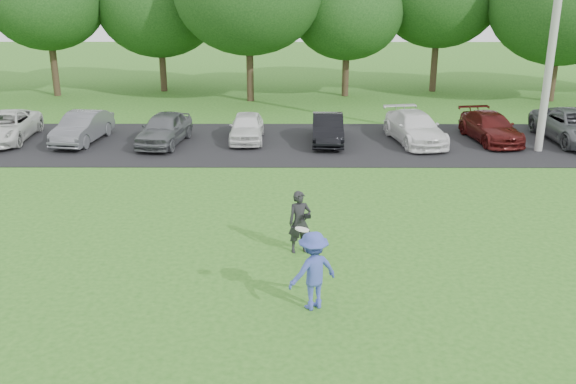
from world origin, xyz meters
name	(u,v)px	position (x,y,z in m)	size (l,w,h in m)	color
ground	(287,311)	(0.00, 0.00, 0.00)	(100.00, 100.00, 0.00)	#2B631C
parking_lot	(289,143)	(0.00, 13.00, 0.01)	(32.00, 6.50, 0.03)	black
utility_pole	(558,1)	(9.35, 11.90, 5.42)	(0.28, 0.28, 10.84)	#A4A49F
frisbee_player	(313,271)	(0.51, 0.16, 0.82)	(1.22, 1.05, 1.87)	#3E4DAF
camera_bystander	(300,222)	(0.28, 2.86, 0.77)	(0.63, 0.50, 1.53)	black
parked_cars	(316,128)	(1.05, 13.09, 0.62)	(30.65, 4.83, 1.25)	#561219
tree_row	(319,1)	(1.51, 22.76, 4.91)	(42.39, 9.85, 8.64)	#38281C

